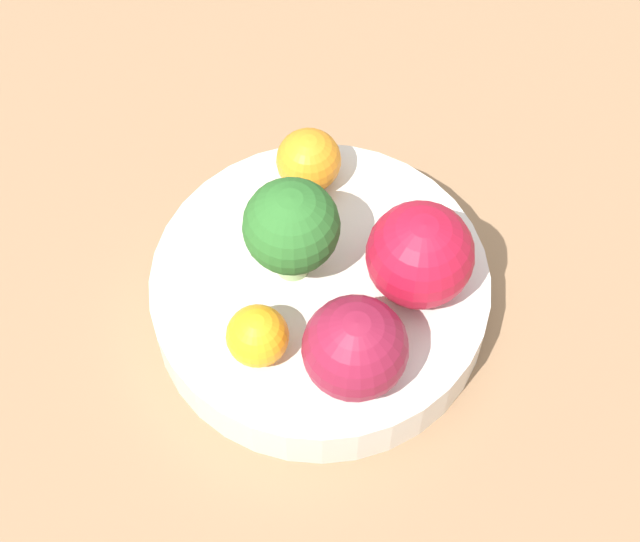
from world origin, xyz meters
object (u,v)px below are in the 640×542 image
(orange_back, at_px, (309,160))
(orange_front, at_px, (258,336))
(broccoli, at_px, (291,228))
(apple_red, at_px, (420,255))
(apple_green, at_px, (355,348))
(bowl, at_px, (320,294))

(orange_back, bearing_deg, orange_front, 132.44)
(broccoli, distance_m, orange_back, 0.07)
(broccoli, bearing_deg, apple_red, -133.17)
(apple_green, xyz_separation_m, orange_back, (0.12, -0.05, -0.01))
(apple_red, relative_size, orange_back, 1.56)
(apple_red, xyz_separation_m, apple_green, (-0.03, 0.06, -0.00))
(broccoli, bearing_deg, apple_green, 172.39)
(bowl, height_order, orange_front, orange_front)
(bowl, xyz_separation_m, broccoli, (0.02, 0.01, 0.06))
(apple_red, distance_m, orange_front, 0.10)
(apple_red, distance_m, orange_back, 0.10)
(apple_red, bearing_deg, orange_back, 5.87)
(bowl, xyz_separation_m, orange_back, (0.06, -0.04, 0.04))
(apple_green, height_order, orange_front, apple_green)
(apple_green, relative_size, orange_front, 1.65)
(apple_red, bearing_deg, bowl, 53.49)
(apple_green, distance_m, orange_front, 0.06)
(orange_back, bearing_deg, apple_red, -174.13)
(orange_front, height_order, orange_back, orange_back)
(orange_front, relative_size, orange_back, 0.89)
(bowl, xyz_separation_m, apple_red, (-0.03, -0.05, 0.05))
(apple_red, distance_m, apple_green, 0.07)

